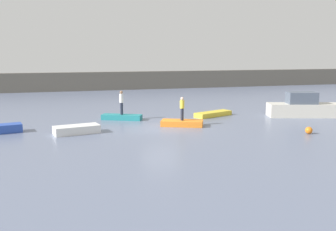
{
  "coord_description": "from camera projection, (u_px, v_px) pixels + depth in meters",
  "views": [
    {
      "loc": [
        -6.83,
        -24.57,
        5.06
      ],
      "look_at": [
        1.1,
        1.86,
        0.56
      ],
      "focal_mm": 40.26,
      "sensor_mm": 36.0,
      "label": 1
    }
  ],
  "objects": [
    {
      "name": "person_white_shirt",
      "position": [
        121.0,
        101.0,
        29.18
      ],
      "size": [
        0.32,
        0.32,
        1.86
      ],
      "color": "#232838",
      "rests_on": "rowboat_teal"
    },
    {
      "name": "ground_plane",
      "position": [
        161.0,
        128.0,
        25.98
      ],
      "size": [
        120.0,
        120.0,
        0.0
      ],
      "primitive_type": "plane",
      "color": "slate"
    },
    {
      "name": "mooring_buoy",
      "position": [
        309.0,
        130.0,
        24.15
      ],
      "size": [
        0.46,
        0.46,
        0.46
      ],
      "primitive_type": "sphere",
      "color": "orange",
      "rests_on": "ground_plane"
    },
    {
      "name": "rowboat_orange",
      "position": [
        182.0,
        123.0,
        26.86
      ],
      "size": [
        3.22,
        2.4,
        0.4
      ],
      "primitive_type": "cube",
      "rotation": [
        0.0,
        0.0,
        -0.43
      ],
      "color": "orange",
      "rests_on": "ground_plane"
    },
    {
      "name": "rowboat_teal",
      "position": [
        122.0,
        117.0,
        29.38
      ],
      "size": [
        3.2,
        2.21,
        0.4
      ],
      "primitive_type": "cube",
      "rotation": [
        0.0,
        0.0,
        -0.46
      ],
      "color": "teal",
      "rests_on": "ground_plane"
    },
    {
      "name": "rowboat_yellow",
      "position": [
        213.0,
        114.0,
        31.03
      ],
      "size": [
        3.57,
        2.25,
        0.38
      ],
      "primitive_type": "cube",
      "rotation": [
        0.0,
        0.0,
        0.39
      ],
      "color": "gold",
      "rests_on": "ground_plane"
    },
    {
      "name": "embankment_wall",
      "position": [
        105.0,
        81.0,
        53.46
      ],
      "size": [
        80.0,
        1.2,
        2.58
      ],
      "primitive_type": "cube",
      "color": "#666056",
      "rests_on": "ground_plane"
    },
    {
      "name": "rowboat_white",
      "position": [
        77.0,
        130.0,
        24.2
      ],
      "size": [
        3.03,
        1.73,
        0.53
      ],
      "primitive_type": "cube",
      "rotation": [
        0.0,
        0.0,
        0.19
      ],
      "color": "white",
      "rests_on": "ground_plane"
    },
    {
      "name": "motorboat",
      "position": [
        305.0,
        107.0,
        30.77
      ],
      "size": [
        6.41,
        3.58,
        2.02
      ],
      "color": "beige",
      "rests_on": "ground_plane"
    },
    {
      "name": "person_yellow_shirt",
      "position": [
        182.0,
        107.0,
        26.68
      ],
      "size": [
        0.32,
        0.32,
        1.67
      ],
      "color": "#232838",
      "rests_on": "rowboat_orange"
    }
  ]
}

